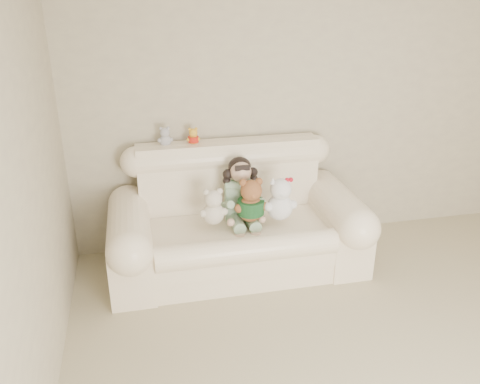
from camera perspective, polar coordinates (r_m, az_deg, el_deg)
name	(u,v)px	position (r m, az deg, el deg)	size (l,w,h in m)	color
wall_back	(323,101)	(4.52, 9.55, 10.36)	(4.50, 4.50, 0.00)	tan
sofa	(237,213)	(4.07, -0.30, -2.50)	(2.10, 0.95, 1.03)	#FFE7CD
seated_child	(241,189)	(4.08, 0.07, 0.33)	(0.33, 0.41, 0.55)	#2D702F
brown_teddy	(251,196)	(3.90, 1.27, -0.48)	(0.27, 0.21, 0.43)	brown
white_cat	(280,195)	(3.94, 4.68, -0.30)	(0.28, 0.21, 0.43)	silver
cream_teddy	(213,203)	(3.87, -3.12, -1.31)	(0.23, 0.17, 0.35)	white
yellow_mini_bear	(193,135)	(4.16, -5.44, 6.60)	(0.11, 0.09, 0.18)	#FFAE35
grey_mini_plush	(165,135)	(4.15, -8.69, 6.55)	(0.13, 0.10, 0.20)	#B0B0B7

